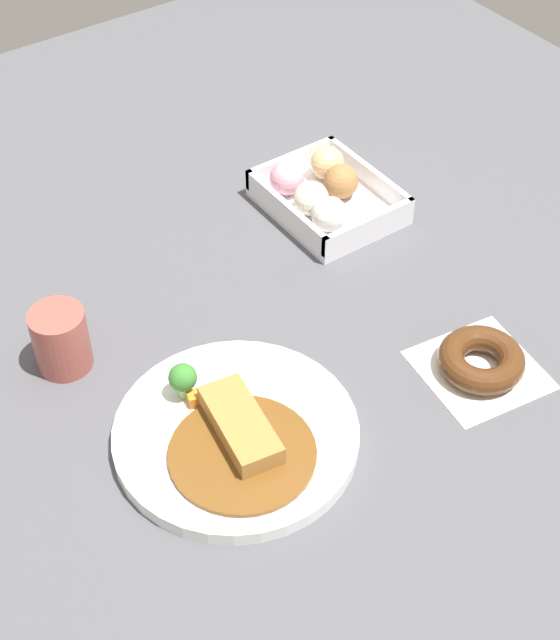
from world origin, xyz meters
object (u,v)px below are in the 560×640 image
(curry_plate, at_px, (236,433))
(chocolate_ring_donut, at_px, (481,361))
(coffee_mug, at_px, (61,340))
(donut_box, at_px, (323,194))

(curry_plate, height_order, chocolate_ring_donut, curry_plate)
(curry_plate, xyz_separation_m, coffee_mug, (-0.21, -0.10, 0.03))
(curry_plate, distance_m, chocolate_ring_donut, 0.30)
(curry_plate, relative_size, coffee_mug, 3.37)
(chocolate_ring_donut, xyz_separation_m, coffee_mug, (-0.29, -0.39, 0.02))
(donut_box, relative_size, coffee_mug, 2.33)
(chocolate_ring_donut, bearing_deg, coffee_mug, -126.27)
(curry_plate, height_order, coffee_mug, coffee_mug)
(curry_plate, bearing_deg, coffee_mug, -154.60)
(chocolate_ring_donut, bearing_deg, curry_plate, -104.51)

